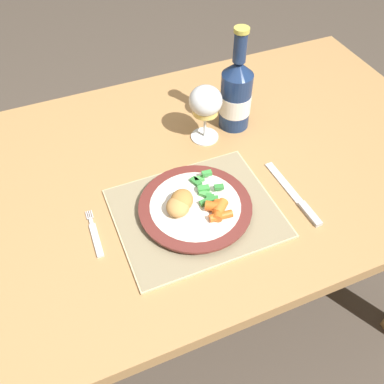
# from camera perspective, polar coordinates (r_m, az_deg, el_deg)

# --- Properties ---
(ground_plane) EXTENTS (6.00, 6.00, 0.00)m
(ground_plane) POSITION_cam_1_polar(r_m,az_deg,el_deg) (1.64, -1.66, -15.85)
(ground_plane) COLOR #4C4238
(dining_table) EXTENTS (1.48, 0.81, 0.74)m
(dining_table) POSITION_cam_1_polar(r_m,az_deg,el_deg) (1.09, -2.39, -0.57)
(dining_table) COLOR #AD7F4C
(dining_table) RESTS_ON ground
(placemat) EXTENTS (0.35, 0.29, 0.01)m
(placemat) POSITION_cam_1_polar(r_m,az_deg,el_deg) (0.94, 0.71, -2.75)
(placemat) COLOR #CCB789
(placemat) RESTS_ON dining_table
(dinner_plate) EXTENTS (0.25, 0.25, 0.02)m
(dinner_plate) POSITION_cam_1_polar(r_m,az_deg,el_deg) (0.93, 0.56, -2.03)
(dinner_plate) COLOR white
(dinner_plate) RESTS_ON placemat
(breaded_croquettes) EXTENTS (0.08, 0.08, 0.03)m
(breaded_croquettes) POSITION_cam_1_polar(r_m,az_deg,el_deg) (0.90, -1.62, -1.50)
(breaded_croquettes) COLOR #B77F3D
(breaded_croquettes) RESTS_ON dinner_plate
(green_beans_pile) EXTENTS (0.07, 0.09, 0.02)m
(green_beans_pile) POSITION_cam_1_polar(r_m,az_deg,el_deg) (0.95, 1.81, 0.45)
(green_beans_pile) COLOR #338438
(green_beans_pile) RESTS_ON dinner_plate
(glazed_carrots) EXTENTS (0.05, 0.06, 0.02)m
(glazed_carrots) POSITION_cam_1_polar(r_m,az_deg,el_deg) (0.90, 3.51, -2.33)
(glazed_carrots) COLOR orange
(glazed_carrots) RESTS_ON dinner_plate
(fork) EXTENTS (0.02, 0.13, 0.01)m
(fork) POSITION_cam_1_polar(r_m,az_deg,el_deg) (0.92, -12.76, -5.79)
(fork) COLOR silver
(fork) RESTS_ON dining_table
(table_knife) EXTENTS (0.02, 0.21, 0.01)m
(table_knife) POSITION_cam_1_polar(r_m,az_deg,el_deg) (0.99, 13.80, -0.80)
(table_knife) COLOR silver
(table_knife) RESTS_ON dining_table
(wine_glass) EXTENTS (0.08, 0.08, 0.15)m
(wine_glass) POSITION_cam_1_polar(r_m,az_deg,el_deg) (1.06, 1.82, 11.73)
(wine_glass) COLOR silver
(wine_glass) RESTS_ON dining_table
(bottle) EXTENTS (0.08, 0.08, 0.27)m
(bottle) POSITION_cam_1_polar(r_m,az_deg,el_deg) (1.11, 5.88, 12.87)
(bottle) COLOR navy
(bottle) RESTS_ON dining_table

